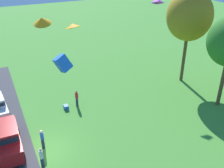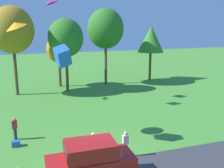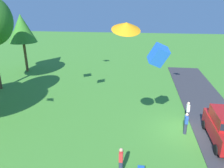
{
  "view_description": "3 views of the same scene",
  "coord_description": "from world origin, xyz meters",
  "px_view_note": "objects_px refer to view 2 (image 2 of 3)",
  "views": [
    {
      "loc": [
        16.26,
        -2.03,
        13.89
      ],
      "look_at": [
        0.91,
        5.39,
        4.99
      ],
      "focal_mm": 42.0,
      "sensor_mm": 36.0,
      "label": 1
    },
    {
      "loc": [
        -3.93,
        -14.58,
        8.34
      ],
      "look_at": [
        2.28,
        4.03,
        3.72
      ],
      "focal_mm": 42.0,
      "sensor_mm": 36.0,
      "label": 2
    },
    {
      "loc": [
        -14.99,
        3.61,
        9.17
      ],
      "look_at": [
        2.44,
        5.91,
        2.69
      ],
      "focal_mm": 35.0,
      "sensor_mm": 36.0,
      "label": 3
    }
  ],
  "objects_px": {
    "tree_far_right": "(59,49)",
    "kite_diamond_topmost": "(50,2)",
    "car_suv_near_entrance": "(90,160)",
    "tree_left_of_center": "(66,38)",
    "person_beside_suv": "(15,128)",
    "person_watching_sky": "(93,145)",
    "tree_right_of_center": "(151,39)",
    "cooler_box": "(16,144)",
    "kite_delta_over_trees": "(15,25)",
    "kite_box_high_right": "(63,56)",
    "tree_center_back": "(106,29)",
    "tree_far_left": "(12,30)",
    "person_on_lawn": "(125,144)"
  },
  "relations": [
    {
      "from": "tree_far_right",
      "to": "kite_diamond_topmost",
      "type": "height_order",
      "value": "kite_diamond_topmost"
    },
    {
      "from": "car_suv_near_entrance",
      "to": "tree_left_of_center",
      "type": "height_order",
      "value": "tree_left_of_center"
    },
    {
      "from": "person_beside_suv",
      "to": "person_watching_sky",
      "type": "relative_size",
      "value": 1.0
    },
    {
      "from": "person_watching_sky",
      "to": "tree_right_of_center",
      "type": "distance_m",
      "value": 24.5
    },
    {
      "from": "person_watching_sky",
      "to": "cooler_box",
      "type": "bearing_deg",
      "value": 145.16
    },
    {
      "from": "cooler_box",
      "to": "kite_delta_over_trees",
      "type": "bearing_deg",
      "value": 61.72
    },
    {
      "from": "person_beside_suv",
      "to": "tree_left_of_center",
      "type": "distance_m",
      "value": 15.07
    },
    {
      "from": "person_watching_sky",
      "to": "person_beside_suv",
      "type": "bearing_deg",
      "value": 137.0
    },
    {
      "from": "tree_left_of_center",
      "to": "kite_box_high_right",
      "type": "height_order",
      "value": "tree_left_of_center"
    },
    {
      "from": "tree_center_back",
      "to": "kite_diamond_topmost",
      "type": "bearing_deg",
      "value": -131.78
    },
    {
      "from": "car_suv_near_entrance",
      "to": "person_beside_suv",
      "type": "relative_size",
      "value": 2.7
    },
    {
      "from": "person_beside_suv",
      "to": "tree_far_left",
      "type": "xyz_separation_m",
      "value": [
        -0.07,
        12.9,
        6.64
      ]
    },
    {
      "from": "car_suv_near_entrance",
      "to": "person_on_lawn",
      "type": "bearing_deg",
      "value": 35.84
    },
    {
      "from": "kite_delta_over_trees",
      "to": "kite_diamond_topmost",
      "type": "distance_m",
      "value": 7.13
    },
    {
      "from": "kite_box_high_right",
      "to": "kite_diamond_topmost",
      "type": "bearing_deg",
      "value": 88.61
    },
    {
      "from": "person_watching_sky",
      "to": "cooler_box",
      "type": "xyz_separation_m",
      "value": [
        -4.65,
        3.24,
        -0.68
      ]
    },
    {
      "from": "kite_delta_over_trees",
      "to": "kite_box_high_right",
      "type": "distance_m",
      "value": 3.85
    },
    {
      "from": "tree_right_of_center",
      "to": "cooler_box",
      "type": "bearing_deg",
      "value": -138.19
    },
    {
      "from": "person_on_lawn",
      "to": "tree_right_of_center",
      "type": "relative_size",
      "value": 0.22
    },
    {
      "from": "person_beside_suv",
      "to": "kite_delta_over_trees",
      "type": "distance_m",
      "value": 7.33
    },
    {
      "from": "person_on_lawn",
      "to": "kite_box_high_right",
      "type": "relative_size",
      "value": 1.47
    },
    {
      "from": "car_suv_near_entrance",
      "to": "person_on_lawn",
      "type": "relative_size",
      "value": 2.7
    },
    {
      "from": "car_suv_near_entrance",
      "to": "tree_left_of_center",
      "type": "xyz_separation_m",
      "value": [
        1.9,
        19.55,
        5.23
      ]
    },
    {
      "from": "tree_far_left",
      "to": "tree_left_of_center",
      "type": "distance_m",
      "value": 5.99
    },
    {
      "from": "tree_left_of_center",
      "to": "person_on_lawn",
      "type": "bearing_deg",
      "value": -87.23
    },
    {
      "from": "tree_far_left",
      "to": "kite_box_high_right",
      "type": "bearing_deg",
      "value": -76.82
    },
    {
      "from": "kite_box_high_right",
      "to": "tree_far_left",
      "type": "bearing_deg",
      "value": 103.18
    },
    {
      "from": "car_suv_near_entrance",
      "to": "person_on_lawn",
      "type": "height_order",
      "value": "car_suv_near_entrance"
    },
    {
      "from": "person_on_lawn",
      "to": "cooler_box",
      "type": "distance_m",
      "value": 7.64
    },
    {
      "from": "tree_center_back",
      "to": "kite_diamond_topmost",
      "type": "distance_m",
      "value": 12.16
    },
    {
      "from": "kite_box_high_right",
      "to": "person_watching_sky",
      "type": "bearing_deg",
      "value": -62.14
    },
    {
      "from": "person_on_lawn",
      "to": "tree_far_left",
      "type": "distance_m",
      "value": 20.14
    },
    {
      "from": "car_suv_near_entrance",
      "to": "person_on_lawn",
      "type": "xyz_separation_m",
      "value": [
        2.75,
        1.98,
        -0.42
      ]
    },
    {
      "from": "kite_delta_over_trees",
      "to": "person_beside_suv",
      "type": "bearing_deg",
      "value": 171.49
    },
    {
      "from": "tree_left_of_center",
      "to": "kite_box_high_right",
      "type": "relative_size",
      "value": 7.64
    },
    {
      "from": "person_beside_suv",
      "to": "cooler_box",
      "type": "bearing_deg",
      "value": -87.37
    },
    {
      "from": "car_suv_near_entrance",
      "to": "cooler_box",
      "type": "relative_size",
      "value": 8.26
    },
    {
      "from": "tree_left_of_center",
      "to": "tree_center_back",
      "type": "relative_size",
      "value": 0.87
    },
    {
      "from": "cooler_box",
      "to": "kite_diamond_topmost",
      "type": "xyz_separation_m",
      "value": [
        3.54,
        7.22,
        9.96
      ]
    },
    {
      "from": "cooler_box",
      "to": "car_suv_near_entrance",
      "type": "bearing_deg",
      "value": -55.76
    },
    {
      "from": "tree_far_left",
      "to": "cooler_box",
      "type": "height_order",
      "value": "tree_far_left"
    },
    {
      "from": "kite_diamond_topmost",
      "to": "person_beside_suv",
      "type": "bearing_deg",
      "value": -120.58
    },
    {
      "from": "person_beside_suv",
      "to": "tree_right_of_center",
      "type": "distance_m",
      "value": 24.46
    },
    {
      "from": "car_suv_near_entrance",
      "to": "tree_center_back",
      "type": "relative_size",
      "value": 0.45
    },
    {
      "from": "person_beside_suv",
      "to": "kite_delta_over_trees",
      "type": "xyz_separation_m",
      "value": [
        0.62,
        -0.09,
        7.3
      ]
    },
    {
      "from": "person_watching_sky",
      "to": "tree_far_left",
      "type": "bearing_deg",
      "value": 105.44
    },
    {
      "from": "person_watching_sky",
      "to": "tree_far_right",
      "type": "relative_size",
      "value": 0.25
    },
    {
      "from": "cooler_box",
      "to": "kite_box_high_right",
      "type": "height_order",
      "value": "kite_box_high_right"
    },
    {
      "from": "person_beside_suv",
      "to": "kite_box_high_right",
      "type": "distance_m",
      "value": 6.61
    },
    {
      "from": "car_suv_near_entrance",
      "to": "kite_box_high_right",
      "type": "xyz_separation_m",
      "value": [
        -0.54,
        4.94,
        4.92
      ]
    }
  ]
}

